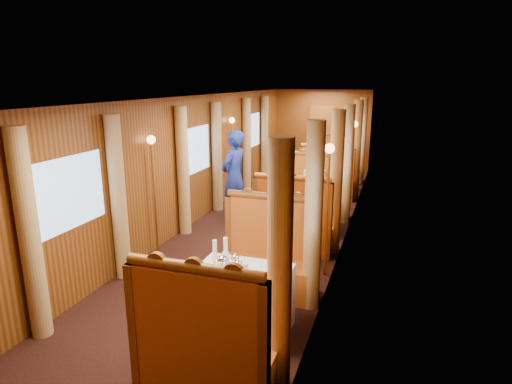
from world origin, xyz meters
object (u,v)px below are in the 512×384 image
at_px(banquette_mid_aft, 316,196).
at_px(banquette_far_aft, 338,166).
at_px(passenger, 314,184).
at_px(teapot_right, 238,269).
at_px(table_mid, 306,212).
at_px(teapot_back, 235,263).
at_px(table_far, 333,174).
at_px(banquette_far_fwd, 327,181).
at_px(table_near, 243,301).
at_px(banquette_near_aft, 268,261).
at_px(fruit_plate, 263,278).
at_px(steward, 234,177).
at_px(banquette_mid_fwd, 293,227).
at_px(rose_vase_far, 334,153).
at_px(rose_vase_mid, 306,183).
at_px(teapot_left, 223,266).
at_px(banquette_near_fwd, 205,349).
at_px(tea_tray, 232,270).

distance_m(banquette_mid_aft, banquette_far_aft, 3.50).
bearing_deg(passenger, banquette_mid_aft, 90.00).
height_order(banquette_mid_aft, teapot_right, banquette_mid_aft).
bearing_deg(table_mid, teapot_back, -91.61).
height_order(table_far, banquette_far_fwd, banquette_far_fwd).
height_order(table_near, banquette_near_aft, banquette_near_aft).
distance_m(banquette_far_aft, fruit_plate, 8.18).
xyz_separation_m(table_mid, steward, (-1.50, 0.17, 0.55)).
height_order(fruit_plate, steward, steward).
distance_m(banquette_mid_fwd, passenger, 1.80).
bearing_deg(table_mid, banquette_near_aft, -90.00).
xyz_separation_m(banquette_near_aft, fruit_plate, (0.29, -1.16, 0.35)).
bearing_deg(steward, table_mid, 97.62).
relative_size(teapot_right, fruit_plate, 0.75).
height_order(banquette_mid_aft, passenger, banquette_mid_aft).
bearing_deg(fruit_plate, rose_vase_far, 92.39).
height_order(rose_vase_mid, passenger, passenger).
relative_size(table_far, teapot_left, 5.82).
bearing_deg(banquette_far_aft, banquette_far_fwd, -90.00).
relative_size(banquette_near_fwd, passenger, 1.76).
xyz_separation_m(banquette_mid_fwd, banquette_far_aft, (0.00, 5.53, 0.00)).
height_order(table_mid, banquette_mid_fwd, banquette_mid_fwd).
bearing_deg(teapot_back, passenger, 75.53).
xyz_separation_m(teapot_back, steward, (-1.41, 3.64, 0.11)).
distance_m(table_far, teapot_left, 7.13).
bearing_deg(banquette_near_aft, rose_vase_mid, 90.62).
bearing_deg(steward, teapot_right, 35.60).
relative_size(banquette_mid_fwd, table_far, 1.28).
xyz_separation_m(banquette_near_aft, banquette_far_fwd, (0.00, 4.97, 0.00)).
bearing_deg(banquette_mid_fwd, table_mid, 90.00).
relative_size(tea_tray, teapot_back, 2.19).
xyz_separation_m(table_near, table_far, (0.00, 7.00, 0.00)).
relative_size(banquette_mid_fwd, banquette_far_aft, 1.00).
height_order(table_near, banquette_near_fwd, banquette_near_fwd).
relative_size(banquette_far_aft, teapot_left, 7.43).
bearing_deg(banquette_mid_fwd, table_near, -90.00).
height_order(banquette_mid_fwd, rose_vase_mid, banquette_mid_fwd).
distance_m(teapot_back, rose_vase_far, 7.01).
height_order(tea_tray, teapot_left, teapot_left).
height_order(banquette_near_fwd, banquette_far_fwd, same).
relative_size(rose_vase_far, passenger, 0.47).
xyz_separation_m(banquette_far_fwd, rose_vase_mid, (-0.03, -2.46, 0.50)).
relative_size(banquette_near_aft, banquette_mid_fwd, 1.00).
bearing_deg(table_far, banquette_near_aft, -90.00).
bearing_deg(tea_tray, banquette_far_fwd, 89.02).
bearing_deg(banquette_far_fwd, passenger, -90.00).
distance_m(table_near, table_mid, 3.50).
distance_m(table_far, passenger, 2.76).
relative_size(banquette_mid_fwd, tea_tray, 3.94).
distance_m(teapot_left, steward, 4.00).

